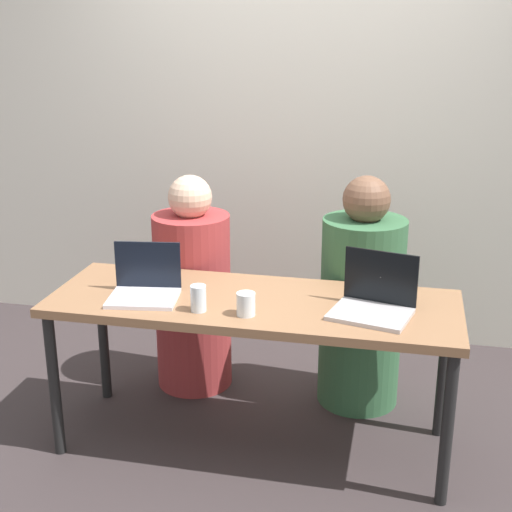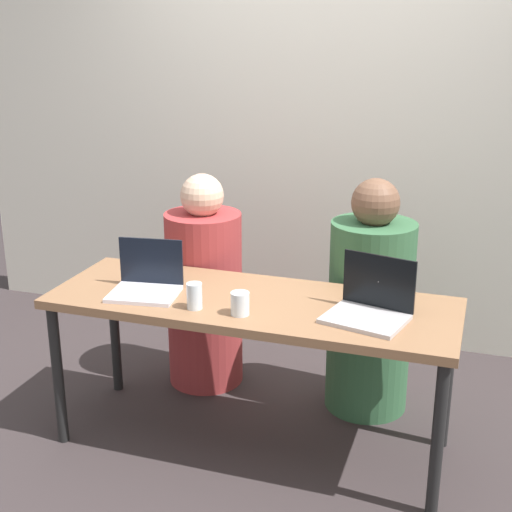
{
  "view_description": "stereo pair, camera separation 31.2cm",
  "coord_description": "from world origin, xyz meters",
  "views": [
    {
      "loc": [
        0.63,
        -2.83,
        1.89
      ],
      "look_at": [
        0.0,
        0.06,
        0.9
      ],
      "focal_mm": 50.0,
      "sensor_mm": 36.0,
      "label": 1
    },
    {
      "loc": [
        0.93,
        -2.75,
        1.89
      ],
      "look_at": [
        0.0,
        0.06,
        0.9
      ],
      "focal_mm": 50.0,
      "sensor_mm": 36.0,
      "label": 2
    }
  ],
  "objects": [
    {
      "name": "laptop_front_right",
      "position": [
        0.52,
        -0.04,
        0.78
      ],
      "size": [
        0.37,
        0.32,
        0.25
      ],
      "rotation": [
        0.0,
        0.0,
        -0.24
      ],
      "color": "#B7B2B5",
      "rests_on": "desk"
    },
    {
      "name": "back_wall",
      "position": [
        0.0,
        1.37,
        1.16
      ],
      "size": [
        4.67,
        0.1,
        2.31
      ],
      "primitive_type": "cube",
      "color": "silver",
      "rests_on": "ground"
    },
    {
      "name": "desk",
      "position": [
        0.0,
        0.0,
        0.66
      ],
      "size": [
        1.8,
        0.63,
        0.72
      ],
      "color": "#8B6242",
      "rests_on": "ground"
    },
    {
      "name": "person_on_right",
      "position": [
        0.44,
        0.52,
        0.53
      ],
      "size": [
        0.52,
        0.52,
        1.19
      ],
      "rotation": [
        0.0,
        0.0,
        3.44
      ],
      "color": "#34613D",
      "rests_on": "ground"
    },
    {
      "name": "water_glass_left",
      "position": [
        -0.2,
        -0.17,
        0.77
      ],
      "size": [
        0.07,
        0.07,
        0.11
      ],
      "color": "silver",
      "rests_on": "desk"
    },
    {
      "name": "person_on_left",
      "position": [
        -0.44,
        0.52,
        0.51
      ],
      "size": [
        0.48,
        0.48,
        1.15
      ],
      "rotation": [
        0.0,
        0.0,
        2.9
      ],
      "color": "#A03334",
      "rests_on": "ground"
    },
    {
      "name": "water_glass_center",
      "position": [
        0.01,
        -0.18,
        0.77
      ],
      "size": [
        0.08,
        0.08,
        0.1
      ],
      "color": "white",
      "rests_on": "desk"
    },
    {
      "name": "ground_plane",
      "position": [
        0.0,
        0.0,
        0.0
      ],
      "size": [
        12.0,
        12.0,
        0.0
      ],
      "primitive_type": "plane",
      "color": "#362E2E"
    },
    {
      "name": "laptop_front_left",
      "position": [
        -0.47,
        -0.07,
        0.77
      ],
      "size": [
        0.33,
        0.29,
        0.23
      ],
      "rotation": [
        0.0,
        0.0,
        0.14
      ],
      "color": "silver",
      "rests_on": "desk"
    }
  ]
}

